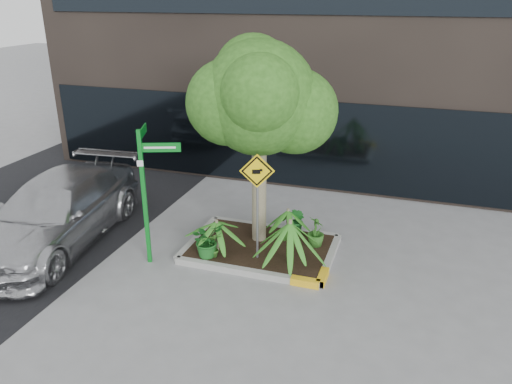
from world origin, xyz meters
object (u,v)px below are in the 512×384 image
(parked_car, at_px, (57,212))
(street_sign_post, at_px, (146,182))
(cattle_sign, at_px, (257,189))
(tree, at_px, (260,98))

(parked_car, distance_m, street_sign_post, 2.76)
(parked_car, xyz_separation_m, cattle_sign, (4.79, 0.49, 0.98))
(street_sign_post, bearing_deg, tree, 16.12)
(cattle_sign, bearing_deg, tree, 87.21)
(parked_car, bearing_deg, cattle_sign, 0.23)
(tree, relative_size, street_sign_post, 1.58)
(tree, height_order, street_sign_post, tree)
(tree, relative_size, parked_car, 0.89)
(street_sign_post, xyz_separation_m, cattle_sign, (2.25, 0.60, -0.10))
(tree, distance_m, cattle_sign, 1.95)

